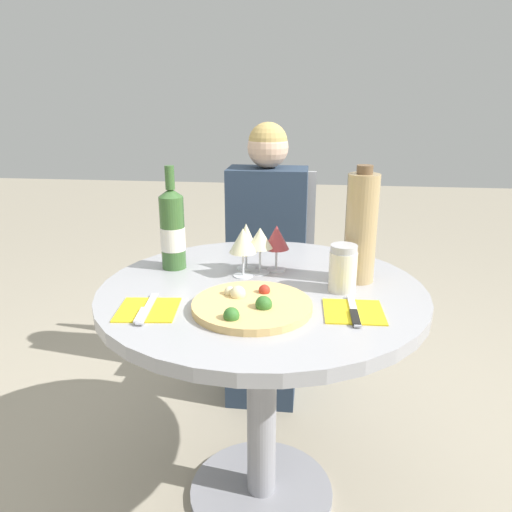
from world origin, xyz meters
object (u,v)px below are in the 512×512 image
object	(u,v)px
pizza_large	(251,305)
tall_carafe	(361,228)
dining_table	(262,336)
wine_bottle	(172,229)
chair_behind_diner	(268,278)
seated_diner	(265,276)

from	to	relation	value
pizza_large	tall_carafe	world-z (taller)	tall_carafe
dining_table	pizza_large	bearing A→B (deg)	-93.69
wine_bottle	tall_carafe	world-z (taller)	tall_carafe
chair_behind_diner	pizza_large	world-z (taller)	chair_behind_diner
dining_table	pizza_large	size ratio (longest dim) A/B	3.02
seated_diner	wine_bottle	xyz separation A→B (m)	(-0.24, -0.56, 0.35)
dining_table	seated_diner	xyz separation A→B (m)	(-0.06, 0.70, -0.07)
dining_table	chair_behind_diner	bearing A→B (deg)	94.11
seated_diner	pizza_large	world-z (taller)	seated_diner
seated_diner	pizza_large	distance (m)	0.89
pizza_large	wine_bottle	bearing A→B (deg)	134.16
chair_behind_diner	seated_diner	distance (m)	0.16
tall_carafe	wine_bottle	bearing A→B (deg)	175.44
dining_table	wine_bottle	xyz separation A→B (m)	(-0.30, 0.13, 0.28)
pizza_large	chair_behind_diner	bearing A→B (deg)	92.86
chair_behind_diner	pizza_large	size ratio (longest dim) A/B	3.00
dining_table	chair_behind_diner	distance (m)	0.86
dining_table	tall_carafe	distance (m)	0.43
tall_carafe	pizza_large	bearing A→B (deg)	-139.09
seated_diner	tall_carafe	bearing A→B (deg)	119.00
seated_diner	pizza_large	size ratio (longest dim) A/B	3.74
chair_behind_diner	pizza_large	bearing A→B (deg)	92.86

